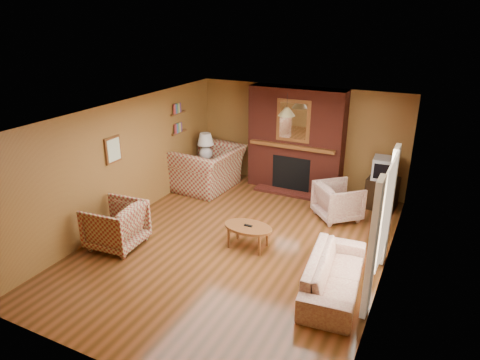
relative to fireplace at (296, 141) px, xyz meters
The scene contains 20 objects.
floor 3.21m from the fireplace, 90.00° to the right, with size 6.50×6.50×0.00m, color #48290F.
ceiling 3.22m from the fireplace, 90.00° to the right, with size 6.50×6.50×0.00m, color silver.
wall_back 0.27m from the fireplace, 90.00° to the left, with size 6.50×6.50×0.00m, color brown.
wall_front 6.23m from the fireplace, 90.00° to the right, with size 6.50×6.50×0.00m, color brown.
wall_left 3.89m from the fireplace, 129.95° to the right, with size 6.50×6.50×0.00m, color brown.
wall_right 3.89m from the fireplace, 50.05° to the right, with size 6.50×6.50×0.00m, color brown.
fireplace is the anchor object (origin of this frame).
window_right 4.02m from the fireplace, 52.40° to the right, with size 0.10×1.85×2.00m.
bookshelf 2.72m from the fireplace, 156.05° to the right, with size 0.09×0.55×0.71m.
botanical_print 4.12m from the fireplace, 126.90° to the right, with size 0.05×0.40×0.50m.
pendant_light 1.07m from the fireplace, 90.00° to the right, with size 0.36×0.36×0.48m.
plaid_loveseat 2.15m from the fireplace, 155.01° to the right, with size 1.53×1.33×0.99m, color maroon.
plaid_armchair 4.49m from the fireplace, 116.12° to the right, with size 0.88×0.91×0.83m, color maroon.
floral_sofa 4.15m from the fireplace, 62.00° to the right, with size 1.91×0.75×0.56m, color beige.
floral_armchair 1.92m from the fireplace, 39.87° to the right, with size 0.80×0.83×0.75m, color beige.
coffee_table 3.10m from the fireplace, 86.32° to the right, with size 0.89×0.55×0.44m.
side_table 2.34m from the fireplace, 165.71° to the right, with size 0.43×0.43×0.57m, color brown.
table_lamp 2.18m from the fireplace, 165.71° to the right, with size 0.40×0.40×0.66m.
tv_stand 2.23m from the fireplace, ahead, with size 0.61×0.56×0.67m, color black.
crt_tv 2.08m from the fireplace, ahead, with size 0.52×0.52×0.45m.
Camera 1 is at (3.03, -6.10, 3.95)m, focal length 32.00 mm.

